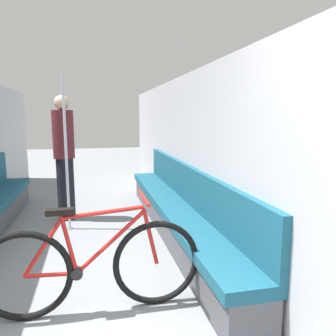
{
  "coord_description": "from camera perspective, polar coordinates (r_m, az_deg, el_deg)",
  "views": [
    {
      "loc": [
        0.18,
        -1.0,
        1.51
      ],
      "look_at": [
        1.17,
        3.3,
        0.81
      ],
      "focal_mm": 35.0,
      "sensor_mm": 36.0,
      "label": 1
    }
  ],
  "objects": [
    {
      "name": "wall_right",
      "position": [
        4.18,
        4.57,
        2.35
      ],
      "size": [
        0.1,
        9.12,
        2.05
      ],
      "primitive_type": "cube",
      "color": "#B2B2B7",
      "rests_on": "ground"
    },
    {
      "name": "bench_seat_row_right",
      "position": [
        4.26,
        1.37,
        -7.62
      ],
      "size": [
        0.44,
        4.41,
        0.89
      ],
      "color": "#4C4C51",
      "rests_on": "ground"
    },
    {
      "name": "bicycle",
      "position": [
        2.67,
        -12.92,
        -16.4
      ],
      "size": [
        1.68,
        0.46,
        0.9
      ],
      "rotation": [
        0.0,
        0.0,
        -0.11
      ],
      "color": "black",
      "rests_on": "ground"
    },
    {
      "name": "grab_pole_near",
      "position": [
        4.48,
        -17.3,
        1.93
      ],
      "size": [
        0.08,
        0.08,
        2.03
      ],
      "color": "gray",
      "rests_on": "ground"
    },
    {
      "name": "passenger_standing",
      "position": [
        4.97,
        -17.61,
        1.97
      ],
      "size": [
        0.3,
        0.3,
        1.81
      ],
      "rotation": [
        0.0,
        0.0,
        1.61
      ],
      "color": "black",
      "rests_on": "ground"
    }
  ]
}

